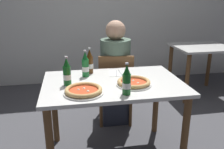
{
  "coord_description": "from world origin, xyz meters",
  "views": [
    {
      "loc": [
        -0.36,
        -1.92,
        1.47
      ],
      "look_at": [
        0.0,
        0.05,
        0.8
      ],
      "focal_mm": 38.52,
      "sensor_mm": 36.0,
      "label": 1
    }
  ],
  "objects_px": {
    "dining_table_background": "(201,57)",
    "pizza_marinara_far": "(134,83)",
    "diner_seated": "(115,75)",
    "beer_bottle_center": "(127,81)",
    "beer_bottle_right": "(67,73)",
    "chair_behind_table": "(115,85)",
    "beer_bottle_left": "(90,63)",
    "dining_table_main": "(113,94)",
    "beer_bottle_extra": "(85,65)",
    "napkin_with_cutlery": "(119,73)",
    "pizza_margherita_near": "(84,91)"
  },
  "relations": [
    {
      "from": "pizza_marinara_far",
      "to": "beer_bottle_left",
      "type": "height_order",
      "value": "beer_bottle_left"
    },
    {
      "from": "diner_seated",
      "to": "pizza_margherita_near",
      "type": "distance_m",
      "value": 0.98
    },
    {
      "from": "beer_bottle_left",
      "to": "beer_bottle_extra",
      "type": "xyz_separation_m",
      "value": [
        -0.05,
        -0.09,
        0.0
      ]
    },
    {
      "from": "dining_table_background",
      "to": "diner_seated",
      "type": "bearing_deg",
      "value": -156.92
    },
    {
      "from": "dining_table_background",
      "to": "pizza_marinara_far",
      "type": "xyz_separation_m",
      "value": [
        -1.41,
        -1.37,
        0.18
      ]
    },
    {
      "from": "pizza_marinara_far",
      "to": "napkin_with_cutlery",
      "type": "relative_size",
      "value": 1.47
    },
    {
      "from": "dining_table_background",
      "to": "beer_bottle_left",
      "type": "height_order",
      "value": "beer_bottle_left"
    },
    {
      "from": "beer_bottle_center",
      "to": "beer_bottle_right",
      "type": "bearing_deg",
      "value": 147.51
    },
    {
      "from": "beer_bottle_left",
      "to": "beer_bottle_extra",
      "type": "relative_size",
      "value": 1.0
    },
    {
      "from": "beer_bottle_right",
      "to": "napkin_with_cutlery",
      "type": "relative_size",
      "value": 1.22
    },
    {
      "from": "dining_table_main",
      "to": "napkin_with_cutlery",
      "type": "xyz_separation_m",
      "value": [
        0.09,
        0.21,
        0.12
      ]
    },
    {
      "from": "diner_seated",
      "to": "beer_bottle_extra",
      "type": "height_order",
      "value": "diner_seated"
    },
    {
      "from": "dining_table_background",
      "to": "pizza_margherita_near",
      "type": "relative_size",
      "value": 2.57
    },
    {
      "from": "pizza_margherita_near",
      "to": "napkin_with_cutlery",
      "type": "distance_m",
      "value": 0.56
    },
    {
      "from": "beer_bottle_right",
      "to": "beer_bottle_extra",
      "type": "distance_m",
      "value": 0.26
    },
    {
      "from": "pizza_margherita_near",
      "to": "beer_bottle_left",
      "type": "distance_m",
      "value": 0.51
    },
    {
      "from": "chair_behind_table",
      "to": "beer_bottle_right",
      "type": "height_order",
      "value": "beer_bottle_right"
    },
    {
      "from": "napkin_with_cutlery",
      "to": "beer_bottle_left",
      "type": "bearing_deg",
      "value": 165.63
    },
    {
      "from": "chair_behind_table",
      "to": "pizza_marinara_far",
      "type": "height_order",
      "value": "chair_behind_table"
    },
    {
      "from": "beer_bottle_right",
      "to": "beer_bottle_center",
      "type": "bearing_deg",
      "value": -32.49
    },
    {
      "from": "dining_table_main",
      "to": "pizza_margherita_near",
      "type": "relative_size",
      "value": 3.85
    },
    {
      "from": "pizza_margherita_near",
      "to": "beer_bottle_right",
      "type": "height_order",
      "value": "beer_bottle_right"
    },
    {
      "from": "diner_seated",
      "to": "pizza_margherita_near",
      "type": "xyz_separation_m",
      "value": [
        -0.42,
        -0.87,
        0.19
      ]
    },
    {
      "from": "chair_behind_table",
      "to": "diner_seated",
      "type": "xyz_separation_m",
      "value": [
        0.01,
        0.05,
        0.1
      ]
    },
    {
      "from": "dining_table_main",
      "to": "beer_bottle_extra",
      "type": "relative_size",
      "value": 4.86
    },
    {
      "from": "beer_bottle_extra",
      "to": "napkin_with_cutlery",
      "type": "distance_m",
      "value": 0.33
    },
    {
      "from": "dining_table_background",
      "to": "pizza_margherita_near",
      "type": "bearing_deg",
      "value": -141.21
    },
    {
      "from": "dining_table_main",
      "to": "beer_bottle_center",
      "type": "height_order",
      "value": "beer_bottle_center"
    },
    {
      "from": "dining_table_main",
      "to": "beer_bottle_left",
      "type": "relative_size",
      "value": 4.86
    },
    {
      "from": "diner_seated",
      "to": "beer_bottle_left",
      "type": "relative_size",
      "value": 4.89
    },
    {
      "from": "chair_behind_table",
      "to": "beer_bottle_left",
      "type": "height_order",
      "value": "beer_bottle_left"
    },
    {
      "from": "chair_behind_table",
      "to": "dining_table_background",
      "type": "distance_m",
      "value": 1.57
    },
    {
      "from": "dining_table_main",
      "to": "beer_bottle_center",
      "type": "xyz_separation_m",
      "value": [
        0.05,
        -0.29,
        0.22
      ]
    },
    {
      "from": "beer_bottle_center",
      "to": "beer_bottle_extra",
      "type": "height_order",
      "value": "same"
    },
    {
      "from": "chair_behind_table",
      "to": "beer_bottle_left",
      "type": "relative_size",
      "value": 3.44
    },
    {
      "from": "beer_bottle_extra",
      "to": "beer_bottle_right",
      "type": "bearing_deg",
      "value": -129.76
    },
    {
      "from": "beer_bottle_extra",
      "to": "chair_behind_table",
      "type": "bearing_deg",
      "value": 49.08
    },
    {
      "from": "pizza_marinara_far",
      "to": "dining_table_background",
      "type": "bearing_deg",
      "value": 44.2
    },
    {
      "from": "dining_table_background",
      "to": "beer_bottle_right",
      "type": "bearing_deg",
      "value": -146.94
    },
    {
      "from": "beer_bottle_center",
      "to": "beer_bottle_extra",
      "type": "relative_size",
      "value": 1.0
    },
    {
      "from": "diner_seated",
      "to": "pizza_marinara_far",
      "type": "relative_size",
      "value": 4.07
    },
    {
      "from": "diner_seated",
      "to": "beer_bottle_left",
      "type": "distance_m",
      "value": 0.57
    },
    {
      "from": "napkin_with_cutlery",
      "to": "pizza_margherita_near",
      "type": "bearing_deg",
      "value": -130.58
    },
    {
      "from": "dining_table_background",
      "to": "pizza_marinara_far",
      "type": "relative_size",
      "value": 2.69
    },
    {
      "from": "pizza_margherita_near",
      "to": "beer_bottle_left",
      "type": "relative_size",
      "value": 1.26
    },
    {
      "from": "beer_bottle_center",
      "to": "diner_seated",
      "type": "bearing_deg",
      "value": 83.93
    },
    {
      "from": "beer_bottle_center",
      "to": "beer_bottle_right",
      "type": "height_order",
      "value": "same"
    },
    {
      "from": "dining_table_main",
      "to": "diner_seated",
      "type": "relative_size",
      "value": 0.99
    },
    {
      "from": "dining_table_background",
      "to": "beer_bottle_extra",
      "type": "height_order",
      "value": "beer_bottle_extra"
    },
    {
      "from": "beer_bottle_right",
      "to": "napkin_with_cutlery",
      "type": "xyz_separation_m",
      "value": [
        0.48,
        0.22,
        -0.1
      ]
    }
  ]
}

